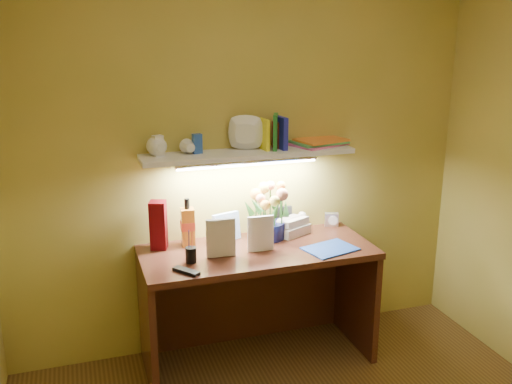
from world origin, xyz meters
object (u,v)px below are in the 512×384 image
Objects in this scene: desk_clock at (331,219)px; whisky_bottle at (188,222)px; telephone at (291,224)px; desk at (258,305)px; flower_bouquet at (268,210)px.

whisky_bottle reaches higher than desk_clock.
telephone reaches higher than desk_clock.
whisky_bottle reaches higher than telephone.
telephone reaches higher than desk.
whisky_bottle is (-0.50, 0.03, -0.04)m from flower_bouquet.
desk is at bearing -172.24° from telephone.
desk is 0.68m from whisky_bottle.
telephone is (0.17, 0.02, -0.12)m from flower_bouquet.
desk_clock is (0.31, 0.06, -0.02)m from telephone.
whisky_bottle is at bearing 152.98° from desk.
telephone is (0.29, 0.18, 0.44)m from desk.
flower_bouquet is at bearing -149.74° from desk_clock.
desk is 3.78× the size of flower_bouquet.
telephone is at bearing 7.46° from flower_bouquet.
desk is 4.71× the size of whisky_bottle.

